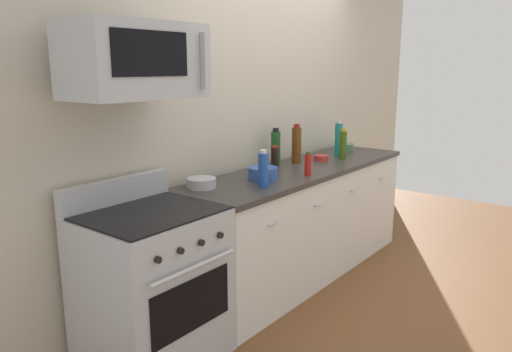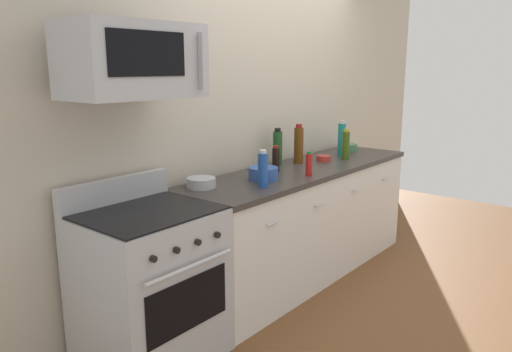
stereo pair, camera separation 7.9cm
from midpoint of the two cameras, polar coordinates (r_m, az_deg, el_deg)
name	(u,v)px [view 1 (the left image)]	position (r m, az deg, el deg)	size (l,w,h in m)	color
ground_plane	(301,272)	(4.28, 4.68, -11.13)	(6.65, 6.65, 0.00)	brown
back_wall	(263,111)	(4.17, 0.27, 7.54)	(5.54, 0.10, 2.70)	beige
counter_unit	(302,221)	(4.11, 4.80, -5.25)	(2.45, 0.66, 0.92)	silver
range_oven	(152,286)	(2.99, -12.75, -12.38)	(0.76, 0.69, 1.07)	#B7BABF
microwave	(136,61)	(2.76, -14.67, 12.89)	(0.74, 0.44, 0.40)	#B7BABF
bottle_soda_blue	(263,170)	(3.29, 0.18, 0.75)	(0.07, 0.07, 0.26)	#1E4CA5
bottle_soy_sauce_dark	(275,159)	(3.78, 1.59, 1.93)	(0.06, 0.06, 0.21)	black
bottle_hot_sauce_red	(308,164)	(3.67, 5.47, 1.38)	(0.05, 0.05, 0.18)	#B21914
bottle_olive_oil	(343,145)	(4.38, 9.58, 3.62)	(0.07, 0.07, 0.27)	#385114
bottle_wine_green	(276,148)	(4.04, 1.74, 3.32)	(0.08, 0.08, 0.31)	#19471E
bottle_sparkling_teal	(338,139)	(4.54, 9.09, 4.30)	(0.07, 0.07, 0.32)	#197F7A
bottle_wine_amber	(296,145)	(4.14, 4.19, 3.68)	(0.08, 0.08, 0.33)	#59330F
bowl_green_glaze	(345,147)	(4.84, 9.82, 3.37)	(0.17, 0.17, 0.07)	#477A4C
bowl_red_small	(321,158)	(4.29, 7.08, 2.13)	(0.12, 0.12, 0.05)	#B72D28
bowl_blue_mixing	(263,173)	(3.52, 0.18, 0.33)	(0.21, 0.21, 0.09)	#2D519E
bowl_steel_prep	(201,183)	(3.32, -7.04, -0.77)	(0.20, 0.20, 0.07)	#B2B5BA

